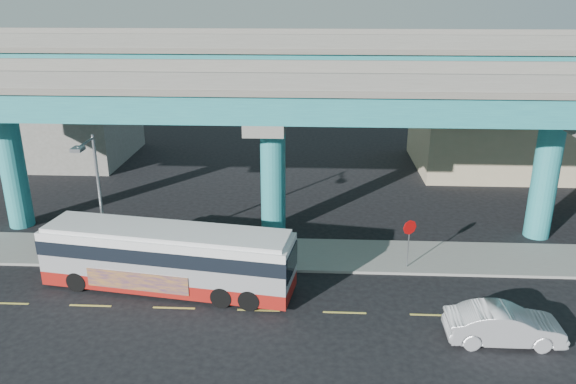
{
  "coord_description": "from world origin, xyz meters",
  "views": [
    {
      "loc": [
        2.52,
        -22.92,
        14.09
      ],
      "look_at": [
        1.15,
        4.0,
        4.35
      ],
      "focal_mm": 35.0,
      "sensor_mm": 36.0,
      "label": 1
    }
  ],
  "objects_px": {
    "transit_bus": "(168,256)",
    "parked_car": "(74,238)",
    "street_lamp": "(94,184)",
    "stop_sign": "(409,233)",
    "sedan": "(504,325)"
  },
  "relations": [
    {
      "from": "sedan",
      "to": "stop_sign",
      "type": "xyz_separation_m",
      "value": [
        -3.08,
        6.37,
        1.3
      ]
    },
    {
      "from": "sedan",
      "to": "street_lamp",
      "type": "relative_size",
      "value": 0.69
    },
    {
      "from": "stop_sign",
      "to": "parked_car",
      "type": "bearing_deg",
      "value": 172.04
    },
    {
      "from": "parked_car",
      "to": "stop_sign",
      "type": "relative_size",
      "value": 1.51
    },
    {
      "from": "transit_bus",
      "to": "sedan",
      "type": "bearing_deg",
      "value": -5.21
    },
    {
      "from": "sedan",
      "to": "stop_sign",
      "type": "distance_m",
      "value": 7.2
    },
    {
      "from": "transit_bus",
      "to": "sedan",
      "type": "xyz_separation_m",
      "value": [
        15.22,
        -3.77,
        -0.96
      ]
    },
    {
      "from": "transit_bus",
      "to": "parked_car",
      "type": "relative_size",
      "value": 3.14
    },
    {
      "from": "sedan",
      "to": "street_lamp",
      "type": "bearing_deg",
      "value": 73.83
    },
    {
      "from": "street_lamp",
      "to": "sedan",
      "type": "bearing_deg",
      "value": -16.34
    },
    {
      "from": "sedan",
      "to": "parked_car",
      "type": "bearing_deg",
      "value": 70.61
    },
    {
      "from": "transit_bus",
      "to": "sedan",
      "type": "relative_size",
      "value": 2.62
    },
    {
      "from": "sedan",
      "to": "parked_car",
      "type": "xyz_separation_m",
      "value": [
        -21.69,
        7.7,
        -0.01
      ]
    },
    {
      "from": "street_lamp",
      "to": "stop_sign",
      "type": "relative_size",
      "value": 2.63
    },
    {
      "from": "transit_bus",
      "to": "parked_car",
      "type": "distance_m",
      "value": 7.63
    }
  ]
}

